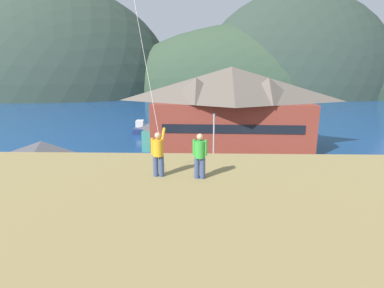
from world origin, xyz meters
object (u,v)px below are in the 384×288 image
Objects in this scene: parked_car_mid_row_near at (107,210)px; parked_car_mid_row_center at (213,179)px; parked_car_front_row_end at (382,209)px; wharf_dock at (161,127)px; moored_boat_wharfside at (141,128)px; person_companion at (200,155)px; harbor_lodge at (231,106)px; storage_shed_near_lot at (44,168)px; parking_light_pole at (214,140)px; parked_car_back_row_right at (290,208)px; storage_shed_waterside at (163,133)px; parked_car_back_row_left at (127,177)px; person_kite_flyer at (158,153)px; moored_boat_outer_mooring at (182,122)px.

parked_car_mid_row_near is 10.20m from parked_car_mid_row_center.
wharf_dock is at bearing 120.07° from parked_car_front_row_end.
moored_boat_wharfside is 3.32× the size of person_companion.
harbor_lodge reaches higher than moored_boat_wharfside.
storage_shed_near_lot is at bearing 144.28° from parked_car_mid_row_near.
parked_car_mid_row_center and parked_car_front_row_end have the same top height.
parking_light_pole is at bearing -61.99° from moored_boat_wharfside.
person_companion reaches higher than parked_car_back_row_right.
moored_boat_wharfside is at bearing 115.17° from storage_shed_waterside.
storage_shed_near_lot reaches higher than parked_car_mid_row_near.
parked_car_mid_row_near is 6.84m from parked_car_back_row_left.
storage_shed_waterside is at bearing -174.39° from harbor_lodge.
moored_boat_wharfside is 1.33× the size of parked_car_front_row_end.
parked_car_mid_row_near is 0.98× the size of parked_car_front_row_end.
person_kite_flyer reaches higher than person_companion.
parked_car_back_row_left is (-3.21, -32.18, 0.34)m from moored_boat_outer_mooring.
parked_car_back_row_left is at bearing -88.99° from wharf_dock.
parked_car_mid_row_near is 1.01× the size of parked_car_back_row_right.
parked_car_front_row_end is at bearing -17.08° from parked_car_back_row_left.
parked_car_back_row_left is at bearing 108.30° from person_kite_flyer.
parked_car_mid_row_center is 7.94m from parked_car_back_row_left.
person_companion is at bearing -6.88° from person_kite_flyer.
harbor_lodge is at bearing 79.58° from person_kite_flyer.
storage_shed_waterside reaches higher than parked_car_mid_row_center.
storage_shed_near_lot is at bearing -106.14° from moored_boat_outer_mooring.
parked_car_mid_row_center is 2.50× the size of person_companion.
moored_boat_outer_mooring is at bearing 114.89° from harbor_lodge.
person_kite_flyer is at bearing 173.12° from person_companion.
harbor_lodge reaches higher than parked_car_back_row_right.
storage_shed_near_lot is 31.75m from wharf_dock.
parked_car_mid_row_center is (4.73, -32.44, 0.34)m from moored_boat_outer_mooring.
wharf_dock is 3.43× the size of parked_car_mid_row_near.
moored_boat_wharfside is 28.84m from parked_car_mid_row_center.
person_companion reaches higher than moored_boat_outer_mooring.
parking_light_pole reaches higher than parked_car_front_row_end.
storage_shed_waterside is 16.26m from parked_car_mid_row_center.
parking_light_pole is (6.50, -10.89, 1.50)m from storage_shed_waterside.
person_kite_flyer is (5.03, -8.79, 6.70)m from parked_car_mid_row_near.
parked_car_front_row_end and parked_car_back_row_left have the same top height.
parked_car_mid_row_near is at bearing -177.05° from parked_car_back_row_right.
storage_shed_near_lot is 0.92× the size of moored_boat_outer_mooring.
storage_shed_waterside is 0.39× the size of wharf_dock.
parking_light_pole reaches higher than parked_car_mid_row_near.
harbor_lodge is 5.11× the size of parked_car_front_row_end.
harbor_lodge reaches higher than person_kite_flyer.
harbor_lodge is at bearing 76.78° from parking_light_pole.
person_kite_flyer is at bearing -98.69° from parking_light_pole.
parked_car_front_row_end is (18.26, -20.78, -1.23)m from storage_shed_waterside.
storage_shed_near_lot is at bearing -173.44° from parked_car_mid_row_center.
storage_shed_waterside is at bearing 119.33° from parked_car_back_row_right.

